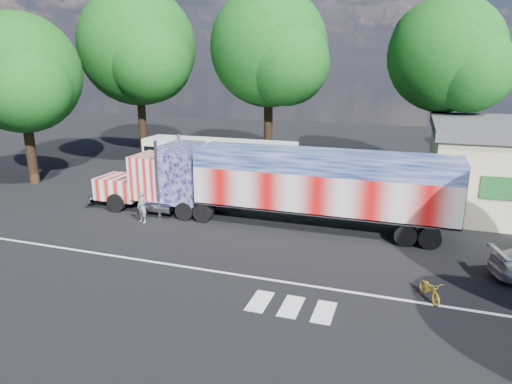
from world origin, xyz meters
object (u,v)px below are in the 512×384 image
(semi_truck, at_px, (275,183))
(bicycle, at_px, (430,289))
(tree_n_mid, at_px, (270,49))
(tree_w_a, at_px, (22,74))
(tree_nw_a, at_px, (139,47))
(coach_bus, at_px, (219,162))
(tree_ne_a, at_px, (448,56))
(woman, at_px, (142,207))

(semi_truck, distance_m, bicycle, 10.33)
(tree_n_mid, distance_m, tree_w_a, 17.95)
(tree_w_a, bearing_deg, tree_nw_a, 72.76)
(tree_n_mid, bearing_deg, coach_bus, -112.38)
(tree_ne_a, bearing_deg, tree_w_a, -160.86)
(semi_truck, xyz_separation_m, woman, (-6.97, -2.24, -1.40))
(coach_bus, bearing_deg, tree_n_mid, 67.62)
(tree_w_a, bearing_deg, coach_bus, 17.61)
(semi_truck, height_order, woman, semi_truck)
(coach_bus, height_order, woman, coach_bus)
(semi_truck, distance_m, tree_w_a, 20.13)
(woman, distance_m, tree_ne_a, 22.95)
(woman, distance_m, tree_n_mid, 17.09)
(semi_truck, distance_m, woman, 7.45)
(tree_nw_a, bearing_deg, coach_bus, -31.01)
(semi_truck, bearing_deg, coach_bus, 132.42)
(tree_w_a, bearing_deg, tree_n_mid, 31.94)
(bicycle, distance_m, tree_nw_a, 32.07)
(semi_truck, bearing_deg, tree_w_a, 172.04)
(woman, bearing_deg, coach_bus, 103.19)
(woman, distance_m, bicycle, 15.46)
(bicycle, relative_size, tree_n_mid, 0.11)
(tree_w_a, bearing_deg, bicycle, -18.40)
(tree_ne_a, bearing_deg, semi_truck, -125.25)
(tree_w_a, bearing_deg, woman, -21.98)
(woman, height_order, tree_nw_a, tree_nw_a)
(coach_bus, relative_size, tree_n_mid, 0.79)
(tree_n_mid, relative_size, tree_w_a, 1.19)
(semi_truck, relative_size, woman, 11.63)
(tree_w_a, xyz_separation_m, tree_ne_a, (27.90, 9.68, 1.22))
(bicycle, height_order, tree_ne_a, tree_ne_a)
(tree_nw_a, bearing_deg, tree_ne_a, -0.80)
(semi_truck, xyz_separation_m, bicycle, (7.94, -6.33, -1.90))
(woman, relative_size, tree_n_mid, 0.13)
(tree_n_mid, xyz_separation_m, tree_w_a, (-15.15, -9.44, -1.83))
(coach_bus, xyz_separation_m, bicycle, (14.14, -13.12, -1.29))
(tree_nw_a, height_order, tree_w_a, tree_nw_a)
(tree_nw_a, distance_m, tree_w_a, 10.71)
(woman, relative_size, tree_ne_a, 0.14)
(tree_n_mid, relative_size, tree_ne_a, 1.09)
(semi_truck, relative_size, tree_n_mid, 1.47)
(woman, relative_size, tree_w_a, 0.15)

